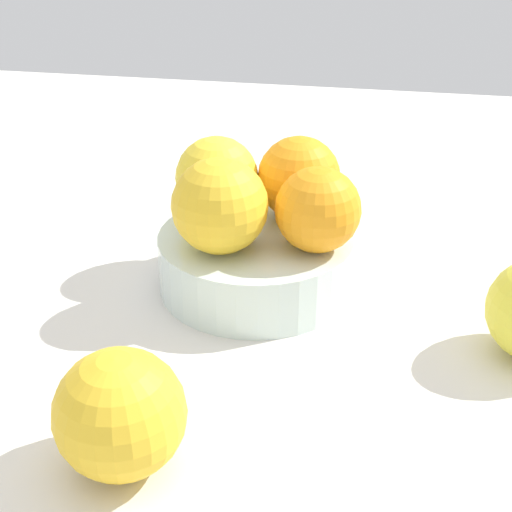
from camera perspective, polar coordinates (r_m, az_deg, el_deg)
name	(u,v)px	position (r cm, az deg, el deg)	size (l,w,h in cm)	color
ground_plane	(256,297)	(57.59, 0.00, -3.14)	(110.00, 110.00, 2.00)	silver
fruit_bowl	(256,262)	(56.05, 0.00, -0.49)	(14.50, 14.50, 4.32)	silver
orange_in_bowl_0	(299,178)	(56.83, 3.28, 5.97)	(6.30, 6.30, 6.30)	orange
orange_in_bowl_1	(217,178)	(56.84, -2.99, 5.97)	(6.29, 6.29, 6.29)	yellow
orange_in_bowl_2	(318,210)	(52.02, 4.73, 3.53)	(6.04, 6.04, 6.04)	orange
orange_in_bowl_3	(220,206)	(51.63, -2.77, 3.83)	(6.75, 6.75, 6.75)	yellow
orange_loose_1	(120,414)	(40.29, -10.30, -11.73)	(7.03, 7.03, 7.03)	yellow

